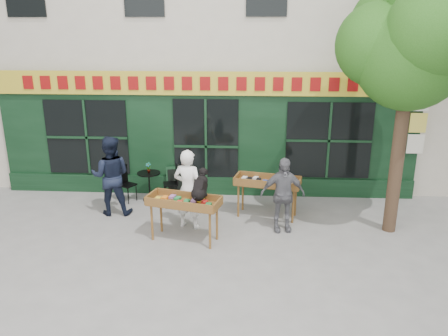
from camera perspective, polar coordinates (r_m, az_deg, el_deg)
The scene contains 14 objects.
ground at distance 9.87m, azimuth -3.60°, elevation -8.18°, with size 80.00×80.00×0.00m, color slate.
building at distance 14.87m, azimuth -1.06°, elevation 20.17°, with size 14.00×7.26×10.00m.
street_tree at distance 9.73m, azimuth 23.47°, elevation 15.16°, with size 3.05×2.90×5.60m.
book_cart_center at distance 9.16m, azimuth -5.26°, elevation -4.69°, with size 1.61×0.98×0.99m.
dog at distance 8.90m, azimuth -3.16°, elevation -2.09°, with size 0.34×0.60×0.60m, color black, non-canonical shape.
woman at distance 9.73m, azimuth -4.71°, elevation -2.78°, with size 0.66×0.44×1.82m, color white.
book_cart_right at distance 10.35m, azimuth 5.70°, elevation -2.07°, with size 1.60×0.94×0.99m.
man_right at distance 9.66m, azimuth 7.65°, elevation -3.47°, with size 0.99×0.41×1.68m, color #5B5B60.
bistro_table at distance 11.53m, azimuth -9.76°, elevation -1.64°, with size 0.60×0.60×0.76m.
bistro_chair_left at distance 11.63m, azimuth -12.84°, elevation -1.59°, with size 0.49×0.49×0.95m.
bistro_chair_right at distance 11.47m, azimuth -6.58°, elevation -1.53°, with size 0.45×0.45×0.95m.
potted_plant at distance 11.42m, azimuth -9.85°, elevation 0.06°, with size 0.14×0.10×0.27m, color gray.
man_left at distance 10.76m, azimuth -14.56°, elevation -0.98°, with size 0.94×0.73×1.93m, color black.
chalkboard at distance 11.84m, azimuth -6.19°, elevation -1.72°, with size 0.59×0.31×0.79m.
Camera 1 is at (1.14, -8.83, 4.26)m, focal length 35.00 mm.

